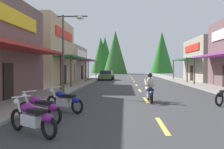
# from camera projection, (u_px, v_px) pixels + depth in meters

# --- Properties ---
(ground) EXTENTS (10.22, 87.90, 0.10)m
(ground) POSITION_uv_depth(u_px,v_px,m) (135.00, 84.00, 28.92)
(ground) COLOR #38383A
(sidewalk_left) EXTENTS (2.49, 87.90, 0.12)m
(sidewalk_left) POSITION_uv_depth(u_px,v_px,m) (81.00, 82.00, 29.25)
(sidewalk_left) COLOR gray
(sidewalk_left) RESTS_ON ground
(sidewalk_right) EXTENTS (2.49, 87.90, 0.12)m
(sidewalk_right) POSITION_uv_depth(u_px,v_px,m) (190.00, 83.00, 28.58)
(sidewalk_right) COLOR gray
(sidewalk_right) RESTS_ON ground
(centerline_dashes) EXTENTS (0.16, 62.03, 0.01)m
(centerline_dashes) POSITION_uv_depth(u_px,v_px,m) (134.00, 81.00, 32.19)
(centerline_dashes) COLOR #E0C64C
(centerline_dashes) RESTS_ON ground
(storefront_left_middle) EXTENTS (10.42, 9.55, 6.81)m
(storefront_left_middle) POSITION_uv_depth(u_px,v_px,m) (25.00, 53.00, 26.24)
(storefront_left_middle) COLOR tan
(storefront_left_middle) RESTS_ON ground
(storefront_left_far) EXTENTS (8.91, 10.09, 4.91)m
(storefront_left_far) POSITION_uv_depth(u_px,v_px,m) (58.00, 63.00, 36.74)
(storefront_left_far) COLOR gray
(storefront_left_far) RESTS_ON ground
(storefront_right_far) EXTENTS (9.42, 9.49, 5.60)m
(storefront_right_far) POSITION_uv_depth(u_px,v_px,m) (221.00, 60.00, 32.20)
(storefront_right_far) COLOR gray
(storefront_right_far) RESTS_ON ground
(streetlamp_left) EXTENTS (2.12, 0.30, 5.50)m
(streetlamp_left) POSITION_uv_depth(u_px,v_px,m) (68.00, 42.00, 17.17)
(streetlamp_left) COLOR #474C51
(streetlamp_left) RESTS_ON ground
(motorcycle_parked_left_0) EXTENTS (1.80, 1.32, 1.04)m
(motorcycle_parked_left_0) POSITION_uv_depth(u_px,v_px,m) (32.00, 117.00, 6.79)
(motorcycle_parked_left_0) COLOR black
(motorcycle_parked_left_0) RESTS_ON ground
(motorcycle_parked_left_1) EXTENTS (1.89, 1.17, 1.04)m
(motorcycle_parked_left_1) POSITION_uv_depth(u_px,v_px,m) (40.00, 108.00, 8.37)
(motorcycle_parked_left_1) COLOR black
(motorcycle_parked_left_1) RESTS_ON ground
(motorcycle_parked_left_2) EXTENTS (1.85, 1.24, 1.04)m
(motorcycle_parked_left_2) POSITION_uv_depth(u_px,v_px,m) (65.00, 100.00, 10.26)
(motorcycle_parked_left_2) COLOR black
(motorcycle_parked_left_2) RESTS_ON ground
(rider_cruising_lead) EXTENTS (0.60, 2.14, 1.57)m
(rider_cruising_lead) POSITION_uv_depth(u_px,v_px,m) (150.00, 90.00, 13.23)
(rider_cruising_lead) COLOR black
(rider_cruising_lead) RESTS_ON ground
(parked_car_curbside) EXTENTS (2.18, 4.36, 1.40)m
(parked_car_curbside) POSITION_uv_depth(u_px,v_px,m) (106.00, 75.00, 36.26)
(parked_car_curbside) COLOR #4C723F
(parked_car_curbside) RESTS_ON ground
(treeline_backdrop) EXTENTS (25.74, 13.97, 12.94)m
(treeline_backdrop) POSITION_uv_depth(u_px,v_px,m) (125.00, 54.00, 74.89)
(treeline_backdrop) COLOR #226023
(treeline_backdrop) RESTS_ON ground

